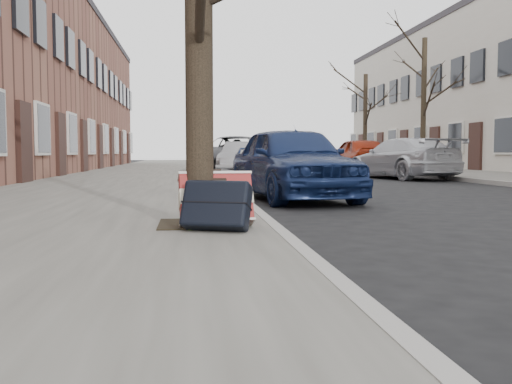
{
  "coord_description": "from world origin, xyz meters",
  "views": [
    {
      "loc": [
        -2.11,
        -4.63,
        0.86
      ],
      "look_at": [
        -1.47,
        0.8,
        0.48
      ],
      "focal_mm": 40.0,
      "sensor_mm": 36.0,
      "label": 1
    }
  ],
  "objects": [
    {
      "name": "car_near_back",
      "position": [
        -0.23,
        19.62,
        0.78
      ],
      "size": [
        4.17,
        6.11,
        1.55
      ],
      "primitive_type": "imported",
      "rotation": [
        0.0,
        0.0,
        -0.31
      ],
      "color": "#343539",
      "rests_on": "ground"
    },
    {
      "name": "car_far_back",
      "position": [
        4.91,
        18.7,
        0.73
      ],
      "size": [
        1.94,
        4.38,
        1.46
      ],
      "primitive_type": "imported",
      "rotation": [
        0.0,
        0.0,
        3.19
      ],
      "color": "maroon",
      "rests_on": "ground"
    },
    {
      "name": "suitcase_red",
      "position": [
        -1.85,
        0.98,
        0.39
      ],
      "size": [
        0.74,
        0.45,
        0.55
      ],
      "primitive_type": "cube",
      "rotation": [
        -0.42,
        0.0,
        0.09
      ],
      "color": "maroon",
      "rests_on": "near_sidewalk"
    },
    {
      "name": "tree_far_c",
      "position": [
        7.2,
        25.01,
        2.56
      ],
      "size": [
        0.23,
        0.23,
        4.87
      ],
      "primitive_type": "cylinder",
      "color": "black",
      "rests_on": "far_sidewalk"
    },
    {
      "name": "car_near_mid",
      "position": [
        -0.18,
        15.79,
        0.62
      ],
      "size": [
        2.19,
        4.0,
        1.25
      ],
      "primitive_type": "imported",
      "rotation": [
        0.0,
        0.0,
        -0.24
      ],
      "color": "#98999E",
      "rests_on": "ground"
    },
    {
      "name": "ground",
      "position": [
        0.0,
        0.0,
        0.0
      ],
      "size": [
        120.0,
        120.0,
        0.0
      ],
      "primitive_type": "plane",
      "color": "black",
      "rests_on": "ground"
    },
    {
      "name": "car_near_front",
      "position": [
        -0.26,
        5.54,
        0.68
      ],
      "size": [
        2.14,
        4.18,
        1.36
      ],
      "primitive_type": "imported",
      "rotation": [
        0.0,
        0.0,
        0.14
      ],
      "color": "#122049",
      "rests_on": "ground"
    },
    {
      "name": "dirt_patch",
      "position": [
        -2.0,
        1.2,
        0.13
      ],
      "size": [
        0.85,
        0.85,
        0.02
      ],
      "primitive_type": "cube",
      "color": "black",
      "rests_on": "near_sidewalk"
    },
    {
      "name": "suitcase_navy",
      "position": [
        -1.86,
        0.69,
        0.37
      ],
      "size": [
        0.72,
        0.58,
        0.5
      ],
      "primitive_type": "cube",
      "rotation": [
        -0.42,
        0.0,
        -0.38
      ],
      "color": "black",
      "rests_on": "near_sidewalk"
    },
    {
      "name": "far_sidewalk",
      "position": [
        7.8,
        15.0,
        0.06
      ],
      "size": [
        4.0,
        70.0,
        0.12
      ],
      "primitive_type": "cube",
      "color": "slate",
      "rests_on": "ground"
    },
    {
      "name": "tree_far_b",
      "position": [
        7.2,
        17.39,
        2.76
      ],
      "size": [
        0.21,
        0.21,
        5.27
      ],
      "primitive_type": "cylinder",
      "color": "black",
      "rests_on": "far_sidewalk"
    },
    {
      "name": "car_far_front",
      "position": [
        4.72,
        13.18,
        0.65
      ],
      "size": [
        2.83,
        4.81,
        1.31
      ],
      "primitive_type": "imported",
      "rotation": [
        0.0,
        0.0,
        3.38
      ],
      "color": "#B7B9C0",
      "rests_on": "ground"
    },
    {
      "name": "near_sidewalk",
      "position": [
        -3.7,
        15.0,
        0.06
      ],
      "size": [
        5.0,
        70.0,
        0.12
      ],
      "primitive_type": "cube",
      "color": "slate",
      "rests_on": "ground"
    }
  ]
}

